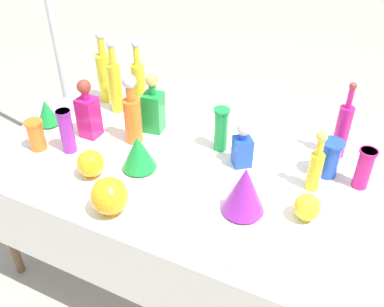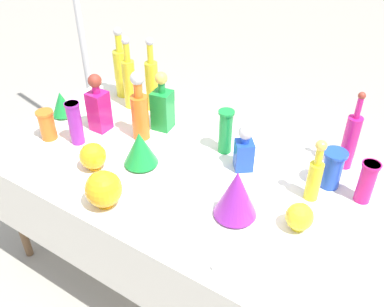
{
  "view_description": "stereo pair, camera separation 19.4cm",
  "coord_description": "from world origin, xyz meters",
  "px_view_note": "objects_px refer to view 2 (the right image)",
  "views": [
    {
      "loc": [
        0.69,
        -1.41,
        2.0
      ],
      "look_at": [
        0.0,
        0.0,
        0.86
      ],
      "focal_mm": 40.0,
      "sensor_mm": 36.0,
      "label": 1
    },
    {
      "loc": [
        0.86,
        -1.31,
        2.0
      ],
      "look_at": [
        0.0,
        0.0,
        0.86
      ],
      "focal_mm": 40.0,
      "sensor_mm": 36.0,
      "label": 2
    }
  ],
  "objects_px": {
    "tall_bottle_2": "(140,110)",
    "slender_vase_0": "(75,122)",
    "slender_vase_1": "(367,181)",
    "canopy_pole": "(80,25)",
    "fluted_vase_1": "(236,194)",
    "tall_bottle_0": "(129,80)",
    "tall_bottle_5": "(315,175)",
    "tall_bottle_4": "(122,70)",
    "square_decanter_2": "(98,106)",
    "square_decanter_1": "(162,106)",
    "slender_vase_4": "(47,124)",
    "slender_vase_3": "(333,168)",
    "round_bowl_1": "(104,189)",
    "round_bowl_0": "(299,217)",
    "round_bowl_2": "(93,156)",
    "square_decanter_0": "(244,150)",
    "tall_bottle_3": "(152,82)",
    "fluted_vase_2": "(140,148)",
    "slender_vase_2": "(226,130)",
    "fluted_vase_0": "(62,104)"
  },
  "relations": [
    {
      "from": "tall_bottle_2",
      "to": "slender_vase_0",
      "type": "xyz_separation_m",
      "value": [
        -0.24,
        -0.22,
        -0.04
      ]
    },
    {
      "from": "slender_vase_1",
      "to": "canopy_pole",
      "type": "distance_m",
      "value": 2.09
    },
    {
      "from": "fluted_vase_1",
      "to": "tall_bottle_2",
      "type": "bearing_deg",
      "value": 160.33
    },
    {
      "from": "tall_bottle_0",
      "to": "tall_bottle_5",
      "type": "height_order",
      "value": "tall_bottle_0"
    },
    {
      "from": "tall_bottle_4",
      "to": "square_decanter_2",
      "type": "xyz_separation_m",
      "value": [
        0.15,
        -0.36,
        -0.02
      ]
    },
    {
      "from": "tall_bottle_4",
      "to": "tall_bottle_0",
      "type": "bearing_deg",
      "value": -33.13
    },
    {
      "from": "tall_bottle_0",
      "to": "square_decanter_2",
      "type": "xyz_separation_m",
      "value": [
        0.02,
        -0.27,
        -0.03
      ]
    },
    {
      "from": "tall_bottle_4",
      "to": "square_decanter_1",
      "type": "distance_m",
      "value": 0.45
    },
    {
      "from": "tall_bottle_4",
      "to": "slender_vase_0",
      "type": "xyz_separation_m",
      "value": [
        0.14,
        -0.52,
        -0.04
      ]
    },
    {
      "from": "fluted_vase_1",
      "to": "square_decanter_2",
      "type": "bearing_deg",
      "value": 168.32
    },
    {
      "from": "square_decanter_2",
      "to": "slender_vase_4",
      "type": "bearing_deg",
      "value": -127.25
    },
    {
      "from": "slender_vase_1",
      "to": "slender_vase_3",
      "type": "height_order",
      "value": "slender_vase_1"
    },
    {
      "from": "square_decanter_2",
      "to": "round_bowl_1",
      "type": "xyz_separation_m",
      "value": [
        0.43,
        -0.43,
        -0.05
      ]
    },
    {
      "from": "round_bowl_0",
      "to": "round_bowl_2",
      "type": "distance_m",
      "value": 0.96
    },
    {
      "from": "square_decanter_0",
      "to": "slender_vase_0",
      "type": "distance_m",
      "value": 0.85
    },
    {
      "from": "tall_bottle_2",
      "to": "round_bowl_1",
      "type": "bearing_deg",
      "value": -68.23
    },
    {
      "from": "tall_bottle_3",
      "to": "slender_vase_0",
      "type": "bearing_deg",
      "value": -103.12
    },
    {
      "from": "fluted_vase_2",
      "to": "round_bowl_0",
      "type": "height_order",
      "value": "fluted_vase_2"
    },
    {
      "from": "tall_bottle_4",
      "to": "fluted_vase_1",
      "type": "relative_size",
      "value": 1.87
    },
    {
      "from": "square_decanter_0",
      "to": "round_bowl_1",
      "type": "relative_size",
      "value": 1.42
    },
    {
      "from": "tall_bottle_4",
      "to": "slender_vase_4",
      "type": "relative_size",
      "value": 2.64
    },
    {
      "from": "slender_vase_1",
      "to": "round_bowl_2",
      "type": "bearing_deg",
      "value": -157.36
    },
    {
      "from": "tall_bottle_5",
      "to": "slender_vase_4",
      "type": "bearing_deg",
      "value": -167.0
    },
    {
      "from": "square_decanter_1",
      "to": "slender_vase_3",
      "type": "xyz_separation_m",
      "value": [
        0.9,
        0.02,
        -0.03
      ]
    },
    {
      "from": "tall_bottle_2",
      "to": "square_decanter_2",
      "type": "distance_m",
      "value": 0.24
    },
    {
      "from": "tall_bottle_0",
      "to": "tall_bottle_2",
      "type": "xyz_separation_m",
      "value": [
        0.25,
        -0.22,
        -0.01
      ]
    },
    {
      "from": "slender_vase_2",
      "to": "fluted_vase_2",
      "type": "xyz_separation_m",
      "value": [
        -0.28,
        -0.31,
        -0.03
      ]
    },
    {
      "from": "fluted_vase_0",
      "to": "tall_bottle_5",
      "type": "bearing_deg",
      "value": 4.2
    },
    {
      "from": "tall_bottle_2",
      "to": "tall_bottle_4",
      "type": "distance_m",
      "value": 0.49
    },
    {
      "from": "fluted_vase_1",
      "to": "round_bowl_2",
      "type": "xyz_separation_m",
      "value": [
        -0.7,
        -0.08,
        -0.05
      ]
    },
    {
      "from": "slender_vase_1",
      "to": "slender_vase_4",
      "type": "relative_size",
      "value": 1.23
    },
    {
      "from": "tall_bottle_5",
      "to": "square_decanter_2",
      "type": "xyz_separation_m",
      "value": [
        -1.14,
        -0.09,
        0.01
      ]
    },
    {
      "from": "square_decanter_2",
      "to": "slender_vase_4",
      "type": "xyz_separation_m",
      "value": [
        -0.16,
        -0.21,
        -0.05
      ]
    },
    {
      "from": "tall_bottle_5",
      "to": "round_bowl_0",
      "type": "height_order",
      "value": "tall_bottle_5"
    },
    {
      "from": "slender_vase_2",
      "to": "fluted_vase_2",
      "type": "height_order",
      "value": "slender_vase_2"
    },
    {
      "from": "square_decanter_0",
      "to": "round_bowl_0",
      "type": "bearing_deg",
      "value": -32.1
    },
    {
      "from": "slender_vase_2",
      "to": "slender_vase_4",
      "type": "height_order",
      "value": "slender_vase_2"
    },
    {
      "from": "tall_bottle_3",
      "to": "fluted_vase_0",
      "type": "bearing_deg",
      "value": -137.56
    },
    {
      "from": "square_decanter_0",
      "to": "square_decanter_1",
      "type": "height_order",
      "value": "square_decanter_1"
    },
    {
      "from": "square_decanter_1",
      "to": "fluted_vase_2",
      "type": "height_order",
      "value": "square_decanter_1"
    },
    {
      "from": "slender_vase_0",
      "to": "slender_vase_3",
      "type": "height_order",
      "value": "slender_vase_0"
    },
    {
      "from": "square_decanter_2",
      "to": "canopy_pole",
      "type": "height_order",
      "value": "canopy_pole"
    },
    {
      "from": "tall_bottle_0",
      "to": "slender_vase_0",
      "type": "distance_m",
      "value": 0.44
    },
    {
      "from": "tall_bottle_0",
      "to": "fluted_vase_0",
      "type": "bearing_deg",
      "value": -130.76
    },
    {
      "from": "tall_bottle_3",
      "to": "fluted_vase_2",
      "type": "relative_size",
      "value": 2.4
    },
    {
      "from": "round_bowl_0",
      "to": "tall_bottle_5",
      "type": "bearing_deg",
      "value": 96.23
    },
    {
      "from": "tall_bottle_4",
      "to": "round_bowl_1",
      "type": "height_order",
      "value": "tall_bottle_4"
    },
    {
      "from": "round_bowl_1",
      "to": "fluted_vase_1",
      "type": "bearing_deg",
      "value": 26.49
    },
    {
      "from": "tall_bottle_0",
      "to": "round_bowl_1",
      "type": "xyz_separation_m",
      "value": [
        0.44,
        -0.71,
        -0.08
      ]
    },
    {
      "from": "slender_vase_3",
      "to": "canopy_pole",
      "type": "xyz_separation_m",
      "value": [
        -1.9,
        0.4,
        0.15
      ]
    }
  ]
}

